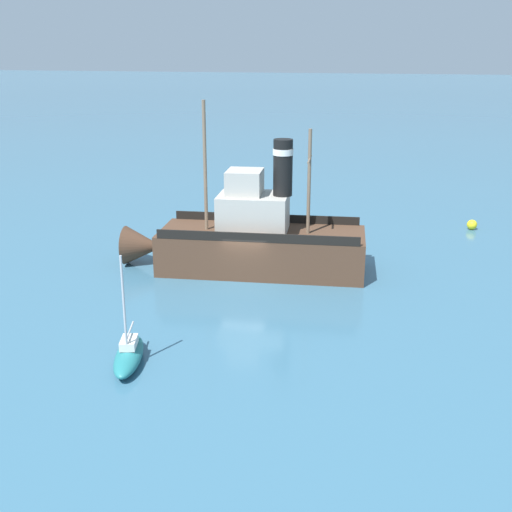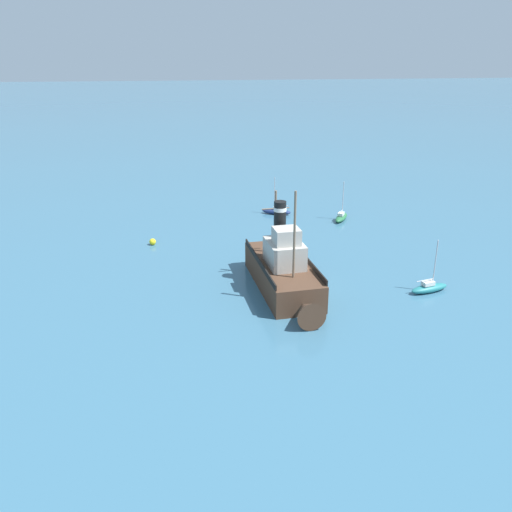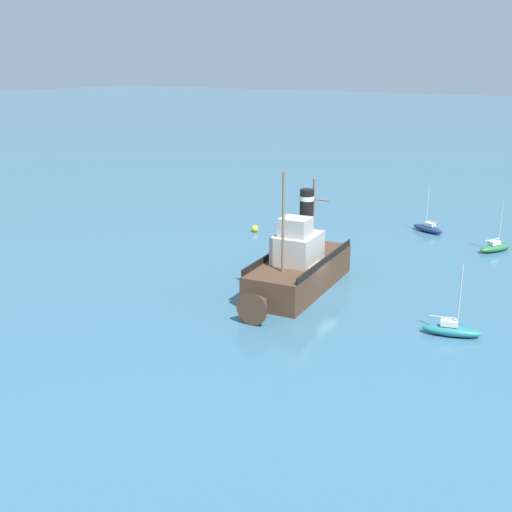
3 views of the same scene
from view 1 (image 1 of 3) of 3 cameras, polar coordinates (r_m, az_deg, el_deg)
ground_plane at (r=36.71m, az=-0.90°, el=-2.15°), size 600.00×600.00×0.00m
old_tugboat at (r=37.86m, az=-0.41°, el=1.41°), size 5.54×14.66×9.90m
sailboat_teal at (r=27.73m, az=-11.24°, el=-8.57°), size 3.96×2.04×4.90m
mooring_buoy at (r=49.35m, az=18.64°, el=2.66°), size 0.73×0.73×0.73m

